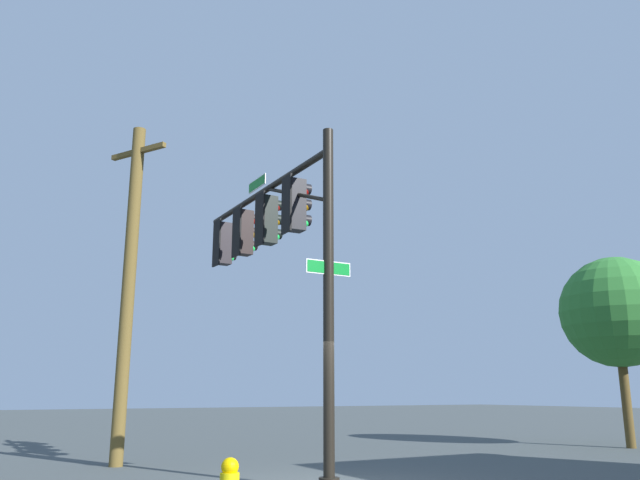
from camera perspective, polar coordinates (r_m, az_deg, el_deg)
signal_pole_assembly at (r=14.15m, az=-4.31°, el=0.08°), size 6.24×0.94×6.58m
utility_pole at (r=15.89m, az=-16.74°, el=-3.69°), size 1.62×0.99×8.10m
tree_near at (r=22.09m, az=25.01°, el=-5.87°), size 3.44×3.44×5.80m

